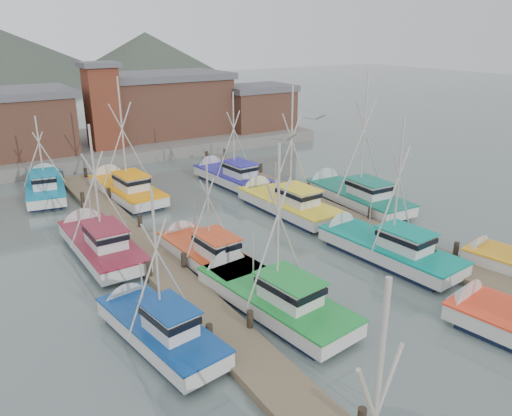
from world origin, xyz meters
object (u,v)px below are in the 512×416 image
boat_4 (267,295)px  boat_12 (124,188)px  lookout_tower (103,105)px  boat_8 (204,253)px

boat_4 → boat_12: (-0.39, 20.42, 0.01)m
lookout_tower → boat_12: lookout_tower is taller
lookout_tower → boat_12: bearing=-100.9°
lookout_tower → boat_12: (-2.51, -13.04, -4.86)m
lookout_tower → boat_12: 14.14m
lookout_tower → boat_4: lookout_tower is taller
boat_12 → boat_8: bearing=-95.2°
boat_12 → boat_4: bearing=-94.0°
boat_4 → boat_8: (-0.42, 5.95, -0.01)m
boat_8 → boat_12: size_ratio=0.82×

